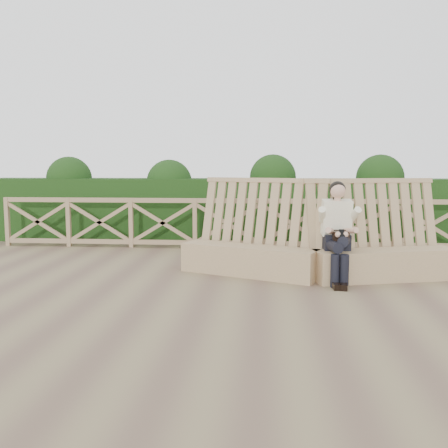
{
  "coord_description": "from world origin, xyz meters",
  "views": [
    {
      "loc": [
        0.82,
        -7.28,
        1.79
      ],
      "look_at": [
        0.19,
        0.4,
        0.9
      ],
      "focal_mm": 40.0,
      "sensor_mm": 36.0,
      "label": 1
    }
  ],
  "objects": [
    {
      "name": "hedge",
      "position": [
        0.0,
        4.7,
        0.75
      ],
      "size": [
        12.0,
        1.2,
        1.5
      ],
      "primitive_type": "cube",
      "color": "black",
      "rests_on": "ground"
    },
    {
      "name": "ground",
      "position": [
        0.0,
        0.0,
        0.0
      ],
      "size": [
        60.0,
        60.0,
        0.0
      ],
      "primitive_type": "plane",
      "color": "brown",
      "rests_on": "ground"
    },
    {
      "name": "guardrail",
      "position": [
        0.0,
        3.5,
        0.55
      ],
      "size": [
        10.1,
        0.09,
        1.1
      ],
      "color": "#85694D",
      "rests_on": "ground"
    },
    {
      "name": "woman",
      "position": [
        1.95,
        0.51,
        0.83
      ],
      "size": [
        0.47,
        0.97,
        1.57
      ],
      "rotation": [
        0.0,
        0.0,
        0.06
      ],
      "color": "black",
      "rests_on": "ground"
    },
    {
      "name": "bench",
      "position": [
        1.65,
        0.84,
        0.41
      ],
      "size": [
        4.51,
        1.62,
        1.62
      ],
      "rotation": [
        0.0,
        0.0,
        -0.01
      ],
      "color": "#907A52",
      "rests_on": "ground"
    }
  ]
}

